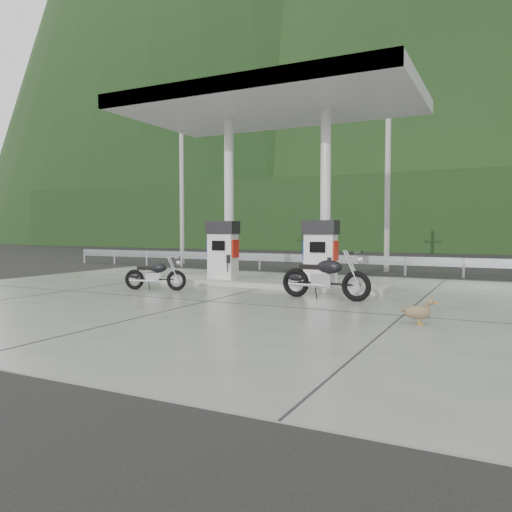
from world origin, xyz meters
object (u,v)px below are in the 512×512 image
at_px(motorcycle_left, 155,275).
at_px(duck, 417,313).
at_px(motorcycle_right, 325,278).
at_px(gas_pump_left, 223,250).
at_px(gas_pump_right, 321,252).

height_order(motorcycle_left, duck, motorcycle_left).
bearing_deg(motorcycle_right, motorcycle_left, -170.30).
distance_m(motorcycle_right, duck, 3.48).
relative_size(gas_pump_left, duck, 3.26).
bearing_deg(gas_pump_left, gas_pump_right, 0.00).
distance_m(gas_pump_left, gas_pump_right, 3.20).
bearing_deg(gas_pump_right, motorcycle_right, -67.82).
bearing_deg(motorcycle_left, gas_pump_left, 53.68).
relative_size(gas_pump_left, gas_pump_right, 1.00).
height_order(gas_pump_left, motorcycle_left, gas_pump_left).
relative_size(gas_pump_right, motorcycle_right, 0.83).
relative_size(gas_pump_left, motorcycle_left, 1.06).
bearing_deg(gas_pump_left, motorcycle_left, -111.78).
xyz_separation_m(gas_pump_right, motorcycle_right, (0.76, -1.87, -0.54)).
bearing_deg(gas_pump_left, duck, -33.21).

